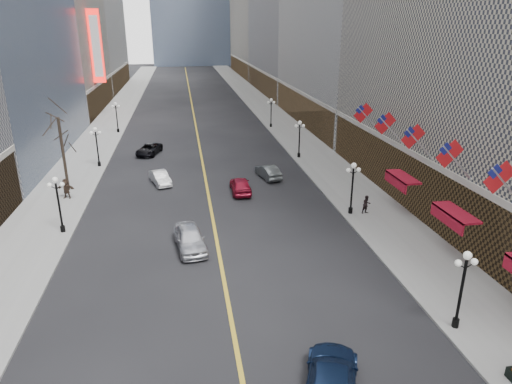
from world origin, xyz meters
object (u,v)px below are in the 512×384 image
object	(u,v)px
streetlamp_east_1	(353,183)
car_sb_mid	(241,185)
car_nb_near	(190,238)
streetlamp_east_2	(299,135)
streetlamp_west_1	(58,199)
streetlamp_west_2	(97,143)
car_sb_near	(331,381)
streetlamp_east_0	(463,282)
streetlamp_east_3	(271,110)
car_nb_mid	(160,178)
streetlamp_west_3	(116,114)
car_sb_far	(268,172)
car_nb_far	(149,149)

from	to	relation	value
streetlamp_east_1	car_sb_mid	xyz separation A→B (m)	(-8.64, 7.02, -2.13)
streetlamp_east_1	car_nb_near	world-z (taller)	streetlamp_east_1
streetlamp_east_2	streetlamp_west_1	size ratio (longest dim) A/B	1.00
streetlamp_east_2	car_sb_mid	xyz separation A→B (m)	(-8.64, -10.98, -2.13)
streetlamp_east_2	car_sb_mid	distance (m)	14.13
streetlamp_west_2	car_sb_near	xyz separation A→B (m)	(15.52, -37.45, -2.09)
streetlamp_east_0	streetlamp_east_3	world-z (taller)	same
streetlamp_east_0	car_sb_near	distance (m)	9.03
streetlamp_west_2	car_nb_mid	world-z (taller)	streetlamp_west_2
streetlamp_west_3	car_nb_near	size ratio (longest dim) A/B	0.91
streetlamp_west_1	car_sb_mid	distance (m)	16.66
car_sb_far	streetlamp_east_0	bearing A→B (deg)	88.88
car_sb_mid	streetlamp_east_2	bearing A→B (deg)	-127.91
streetlamp_east_2	car_sb_mid	world-z (taller)	streetlamp_east_2
streetlamp_east_2	streetlamp_west_2	xyz separation A→B (m)	(-23.60, 0.00, 0.00)
streetlamp_west_1	car_nb_mid	xyz separation A→B (m)	(7.16, 10.87, -2.24)
streetlamp_east_1	car_nb_near	xyz separation A→B (m)	(-13.80, -4.25, -2.06)
streetlamp_east_0	streetlamp_west_3	bearing A→B (deg)	114.41
streetlamp_east_0	streetlamp_west_2	bearing A→B (deg)	124.77
car_nb_near	car_sb_near	distance (m)	16.24
streetlamp_east_3	streetlamp_west_3	bearing A→B (deg)	180.00
streetlamp_west_1	streetlamp_west_2	distance (m)	18.00
car_nb_near	car_sb_mid	world-z (taller)	car_nb_near
streetlamp_east_0	streetlamp_east_3	xyz separation A→B (m)	(0.00, 52.00, 0.00)
streetlamp_west_3	car_sb_mid	size ratio (longest dim) A/B	0.99
streetlamp_west_3	car_nb_far	world-z (taller)	streetlamp_west_3
car_nb_near	car_sb_far	distance (m)	17.55
car_sb_near	car_sb_mid	bearing A→B (deg)	-68.02
car_sb_mid	car_sb_far	distance (m)	5.30
streetlamp_east_0	car_nb_mid	xyz separation A→B (m)	(-16.44, 26.87, -2.24)
car_sb_far	car_sb_near	bearing A→B (deg)	72.60
car_nb_near	car_nb_far	distance (m)	27.35
car_nb_mid	car_nb_near	bearing A→B (deg)	-97.17
streetlamp_east_1	car_sb_near	size ratio (longest dim) A/B	0.80
streetlamp_west_1	streetlamp_west_3	size ratio (longest dim) A/B	1.00
streetlamp_east_2	streetlamp_west_2	world-z (taller)	same
streetlamp_west_3	car_sb_mid	xyz separation A→B (m)	(14.96, -28.98, -2.13)
streetlamp_west_3	car_sb_far	bearing A→B (deg)	-53.56
streetlamp_west_2	car_nb_near	xyz separation A→B (m)	(9.80, -22.25, -2.06)
streetlamp_east_2	streetlamp_west_3	xyz separation A→B (m)	(-23.60, 18.00, 0.00)
streetlamp_east_2	car_sb_far	bearing A→B (deg)	-126.38
streetlamp_east_1	car_nb_far	bearing A→B (deg)	128.76
streetlamp_east_3	car_nb_far	size ratio (longest dim) A/B	0.93
streetlamp_west_2	streetlamp_east_3	bearing A→B (deg)	37.33
streetlamp_west_2	car_nb_near	size ratio (longest dim) A/B	0.91
streetlamp_west_3	car_sb_near	world-z (taller)	streetlamp_west_3
car_sb_near	streetlamp_east_3	bearing A→B (deg)	-77.52
car_nb_mid	car_nb_far	distance (m)	12.00
streetlamp_east_0	streetlamp_east_2	size ratio (longest dim) A/B	1.00
car_nb_far	car_nb_near	bearing A→B (deg)	-63.96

